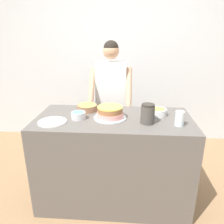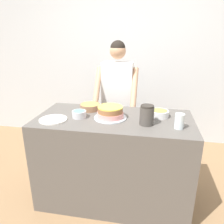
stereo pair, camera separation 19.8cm
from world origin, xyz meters
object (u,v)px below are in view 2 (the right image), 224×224
Objects in this scene: ceramic_plate at (53,120)px; drinking_glass at (179,121)px; stoneware_jar at (147,115)px; cake at (110,113)px; frosting_bowl_olive at (159,113)px; frosting_bowl_yellow at (90,107)px; person_baker at (117,93)px; frosting_bowl_blue at (79,114)px.

drinking_glass is at bearing 0.72° from ceramic_plate.
cake is at bearing 164.49° from stoneware_jar.
cake is 0.35m from stoneware_jar.
stoneware_jar is (-0.11, -0.21, 0.05)m from frosting_bowl_olive.
frosting_bowl_yellow is (-0.70, 0.08, -0.00)m from frosting_bowl_olive.
stoneware_jar is (0.38, -0.80, 0.03)m from person_baker.
drinking_glass is (0.65, -0.84, 0.01)m from person_baker.
person_baker is 0.77m from frosting_bowl_olive.
frosting_bowl_olive is 0.70m from frosting_bowl_yellow.
cake is 1.74× the size of frosting_bowl_olive.
person_baker is at bearing 71.85° from frosting_bowl_blue.
stoneware_jar is (0.58, -0.29, 0.05)m from frosting_bowl_yellow.
person_baker is 0.78m from frosting_bowl_blue.
frosting_bowl_blue is 0.24m from frosting_bowl_yellow.
frosting_bowl_olive is 0.98m from ceramic_plate.
frosting_bowl_olive is at bearing 15.49° from ceramic_plate.
frosting_bowl_blue is 0.63m from stoneware_jar.
frosting_bowl_blue reaches higher than frosting_bowl_yellow.
drinking_glass is at bearing -21.21° from frosting_bowl_yellow.
frosting_bowl_olive is (0.74, 0.15, -0.00)m from frosting_bowl_blue.
ceramic_plate is (-0.25, -0.34, -0.03)m from frosting_bowl_yellow.
ceramic_plate is (-0.21, -0.11, -0.03)m from frosting_bowl_blue.
frosting_bowl_olive is at bearing 11.78° from frosting_bowl_blue.
frosting_bowl_yellow is at bearing 54.02° from ceramic_plate.
stoneware_jar reaches higher than frosting_bowl_yellow.
person_baker is 9.02× the size of stoneware_jar.
frosting_bowl_olive is at bearing 62.07° from stoneware_jar.
frosting_bowl_blue is at bearing 173.89° from drinking_glass.
drinking_glass reaches higher than frosting_bowl_olive.
stoneware_jar is at bearing -5.39° from frosting_bowl_blue.
frosting_bowl_olive is (0.49, -0.59, -0.02)m from person_baker.
drinking_glass is at bearing -58.31° from frosting_bowl_olive.
frosting_bowl_olive is 0.29m from drinking_glass.
cake is 0.32m from frosting_bowl_yellow.
frosting_bowl_blue reaches higher than frosting_bowl_olive.
ceramic_plate is (-0.45, -0.85, -0.05)m from person_baker.
frosting_bowl_olive is (0.45, 0.12, -0.02)m from cake.
person_baker reaches higher than frosting_bowl_yellow.
drinking_glass is (0.60, -0.13, 0.01)m from cake.
frosting_bowl_yellow is 1.61× the size of drinking_glass.
drinking_glass is (0.85, -0.33, 0.03)m from frosting_bowl_yellow.
frosting_bowl_yellow is (0.04, 0.23, -0.00)m from frosting_bowl_blue.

